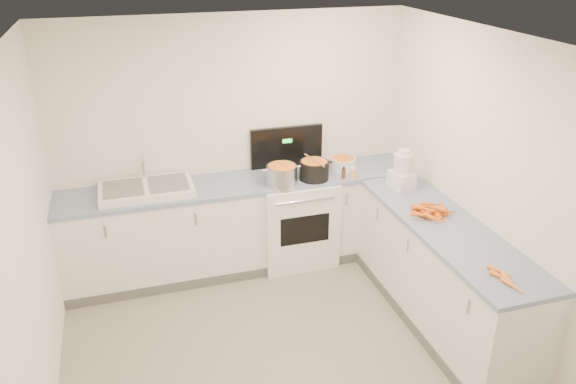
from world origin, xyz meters
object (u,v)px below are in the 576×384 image
object	(u,v)px
mixing_bowl	(343,163)
food_processor	(402,172)
stove	(295,217)
steel_pot	(282,176)
extract_bottle	(344,174)
spice_jar	(353,174)
black_pot	(314,171)
sink	(146,189)

from	to	relation	value
mixing_bowl	food_processor	bearing A→B (deg)	-60.21
stove	steel_pot	xyz separation A→B (m)	(-0.19, -0.17, 0.55)
mixing_bowl	extract_bottle	bearing A→B (deg)	-109.48
stove	food_processor	distance (m)	1.23
steel_pot	mixing_bowl	size ratio (longest dim) A/B	1.10
steel_pot	spice_jar	distance (m)	0.72
black_pot	spice_jar	bearing A→B (deg)	-15.25
steel_pot	spice_jar	world-z (taller)	steel_pot
stove	food_processor	world-z (taller)	stove
steel_pot	spice_jar	xyz separation A→B (m)	(0.72, -0.07, -0.04)
stove	extract_bottle	xyz separation A→B (m)	(0.44, -0.20, 0.52)
black_pot	spice_jar	distance (m)	0.39
steel_pot	black_pot	xyz separation A→B (m)	(0.34, 0.04, -0.00)
steel_pot	stove	bearing A→B (deg)	42.01
stove	sink	distance (m)	1.54
extract_bottle	spice_jar	bearing A→B (deg)	-19.57
black_pot	mixing_bowl	xyz separation A→B (m)	(0.37, 0.16, -0.02)
black_pot	extract_bottle	xyz separation A→B (m)	(0.28, -0.07, -0.03)
steel_pot	extract_bottle	xyz separation A→B (m)	(0.63, -0.03, -0.04)
steel_pot	black_pot	distance (m)	0.34
food_processor	black_pot	bearing A→B (deg)	147.73
mixing_bowl	extract_bottle	world-z (taller)	mixing_bowl
extract_bottle	mixing_bowl	bearing A→B (deg)	70.52
food_processor	sink	bearing A→B (deg)	165.55
stove	black_pot	xyz separation A→B (m)	(0.16, -0.13, 0.55)
steel_pot	extract_bottle	bearing A→B (deg)	-3.03
stove	spice_jar	size ratio (longest dim) A/B	13.44
spice_jar	steel_pot	bearing A→B (deg)	174.80
steel_pot	food_processor	distance (m)	1.14
mixing_bowl	food_processor	distance (m)	0.71
stove	mixing_bowl	size ratio (longest dim) A/B	5.10
extract_bottle	black_pot	bearing A→B (deg)	166.16
mixing_bowl	spice_jar	bearing A→B (deg)	-88.17
stove	black_pot	world-z (taller)	stove
sink	black_pot	bearing A→B (deg)	-5.20
sink	food_processor	size ratio (longest dim) A/B	2.24
sink	mixing_bowl	size ratio (longest dim) A/B	3.23
steel_pot	black_pot	size ratio (longest dim) A/B	1.01
stove	spice_jar	xyz separation A→B (m)	(0.53, -0.23, 0.52)
black_pot	spice_jar	size ratio (longest dim) A/B	2.87
extract_bottle	food_processor	xyz separation A→B (m)	(0.43, -0.38, 0.12)
food_processor	steel_pot	bearing A→B (deg)	158.57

